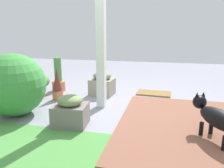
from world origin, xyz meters
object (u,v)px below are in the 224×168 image
stone_planter_nearest (102,84)px  terracotta_pot_broad (36,83)px  doormat (154,93)px  stone_planter_far (70,111)px  terracotta_pot_tall (58,79)px  porch_pillar (101,43)px  dog (216,117)px  terracotta_pot_spiky (57,85)px  round_shrub (14,85)px

stone_planter_nearest → terracotta_pot_broad: bearing=20.7°
stone_planter_nearest → doormat: stone_planter_nearest is taller
stone_planter_far → terracotta_pot_tall: 1.91m
porch_pillar → doormat: porch_pillar is taller
dog → doormat: dog is taller
terracotta_pot_tall → dog: size_ratio=1.02×
porch_pillar → terracotta_pot_spiky: (0.91, -0.16, -0.79)m
terracotta_pot_tall → round_shrub: bearing=91.2°
porch_pillar → terracotta_pot_broad: size_ratio=4.04×
porch_pillar → doormat: 1.68m
dog → doormat: 2.05m
terracotta_pot_spiky → terracotta_pot_broad: (0.50, -0.07, -0.00)m
stone_planter_far → round_shrub: bearing=-9.3°
terracotta_pot_tall → stone_planter_far: bearing=122.0°
terracotta_pot_tall → dog: (-2.83, 1.63, 0.04)m
doormat → terracotta_pot_broad: bearing=19.0°
stone_planter_nearest → stone_planter_far: size_ratio=0.99×
terracotta_pot_spiky → round_shrub: bearing=72.8°
stone_planter_nearest → terracotta_pot_broad: terracotta_pot_broad is taller
round_shrub → doormat: round_shrub is taller
round_shrub → terracotta_pot_broad: bearing=-75.8°
terracotta_pot_tall → stone_planter_nearest: bearing=175.7°
stone_planter_far → terracotta_pot_broad: 1.63m
porch_pillar → terracotta_pot_spiky: 1.22m
porch_pillar → stone_planter_far: porch_pillar is taller
terracotta_pot_tall → terracotta_pot_broad: bearing=69.2°
round_shrub → stone_planter_nearest: bearing=-125.4°
round_shrub → terracotta_pot_broad: 0.97m
terracotta_pot_spiky → terracotta_pot_broad: terracotta_pot_spiky is taller
dog → stone_planter_far: bearing=-0.4°
terracotta_pot_broad → terracotta_pot_tall: bearing=-110.8°
terracotta_pot_tall → doormat: size_ratio=1.06×
stone_planter_far → doormat: 2.12m
round_shrub → terracotta_pot_tall: bearing=-88.8°
stone_planter_nearest → round_shrub: size_ratio=0.51×
doormat → dog: bearing=113.2°
stone_planter_far → terracotta_pot_spiky: 1.24m
terracotta_pot_tall → terracotta_pot_spiky: (-0.29, 0.60, 0.03)m
porch_pillar → stone_planter_nearest: 1.11m
stone_planter_far → round_shrub: (0.98, -0.16, 0.28)m
porch_pillar → round_shrub: (1.17, 0.69, -0.60)m
stone_planter_far → doormat: size_ratio=0.71×
terracotta_pot_broad → stone_planter_far: bearing=138.3°
porch_pillar → terracotta_pot_tall: size_ratio=2.98×
round_shrub → terracotta_pot_broad: size_ratio=1.78×
terracotta_pot_broad → doormat: bearing=-161.0°
porch_pillar → terracotta_pot_tall: bearing=-32.5°
stone_planter_far → porch_pillar: bearing=-102.7°
terracotta_pot_tall → dog: bearing=150.1°
round_shrub → porch_pillar: bearing=-149.5°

